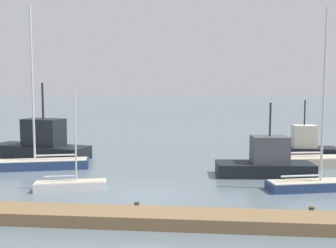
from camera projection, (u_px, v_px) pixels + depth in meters
name	position (u px, v px, depth m)	size (l,w,h in m)	color
ground_plane	(147.00, 196.00, 20.79)	(600.00, 600.00, 0.00)	slate
dock_pier	(133.00, 217.00, 16.60)	(19.82, 1.95, 0.67)	olive
sailboat_0	(314.00, 159.00, 28.70)	(7.18, 2.98, 11.96)	#BCB29E
sailboat_1	(71.00, 184.00, 22.02)	(4.22, 1.96, 6.06)	white
sailboat_2	(314.00, 182.00, 22.09)	(5.66, 2.58, 9.39)	navy
sailboat_3	(42.00, 161.00, 27.95)	(6.90, 3.27, 11.93)	navy
fishing_boat_1	(266.00, 162.00, 25.67)	(6.65, 2.70, 5.02)	black
fishing_boat_2	(41.00, 144.00, 32.35)	(9.15, 4.70, 6.46)	black
fishing_boat_3	(301.00, 148.00, 31.83)	(6.13, 2.19, 5.03)	black
channel_buoy_1	(57.00, 143.00, 38.95)	(0.69, 0.69, 1.59)	red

